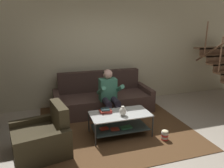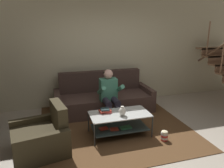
% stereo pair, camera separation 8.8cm
% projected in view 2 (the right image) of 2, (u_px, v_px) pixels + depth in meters
% --- Properties ---
extents(ground, '(16.80, 16.80, 0.00)m').
position_uv_depth(ground, '(138.00, 147.00, 3.88)').
color(ground, '#B0A595').
extents(back_partition, '(8.40, 0.12, 2.90)m').
position_uv_depth(back_partition, '(103.00, 49.00, 5.76)').
color(back_partition, beige).
rests_on(back_partition, ground).
extents(couch, '(2.35, 0.94, 0.95)m').
position_uv_depth(couch, '(103.00, 99.00, 5.43)').
color(couch, '#46322C').
rests_on(couch, ground).
extents(person_seated_center, '(0.50, 0.58, 1.14)m').
position_uv_depth(person_seated_center, '(110.00, 93.00, 4.81)').
color(person_seated_center, '#292531').
rests_on(person_seated_center, ground).
extents(coffee_table, '(1.15, 0.60, 0.45)m').
position_uv_depth(coffee_table, '(119.00, 121.00, 4.22)').
color(coffee_table, '#B8BBB7').
rests_on(coffee_table, ground).
extents(area_rug, '(3.00, 3.24, 0.01)m').
position_uv_depth(area_rug, '(112.00, 123.00, 4.78)').
color(area_rug, '#54371F').
rests_on(area_rug, ground).
extents(vase, '(0.14, 0.14, 0.18)m').
position_uv_depth(vase, '(122.00, 111.00, 4.06)').
color(vase, silver).
rests_on(vase, coffee_table).
extents(book_stack, '(0.26, 0.19, 0.08)m').
position_uv_depth(book_stack, '(105.00, 111.00, 4.22)').
color(book_stack, '#D13B37').
rests_on(book_stack, coffee_table).
extents(armchair, '(1.00, 1.00, 0.82)m').
position_uv_depth(armchair, '(42.00, 138.00, 3.67)').
color(armchair, '#362F1D').
rests_on(armchair, ground).
extents(popcorn_tub, '(0.13, 0.13, 0.20)m').
position_uv_depth(popcorn_tub, '(164.00, 136.00, 4.05)').
color(popcorn_tub, red).
rests_on(popcorn_tub, ground).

